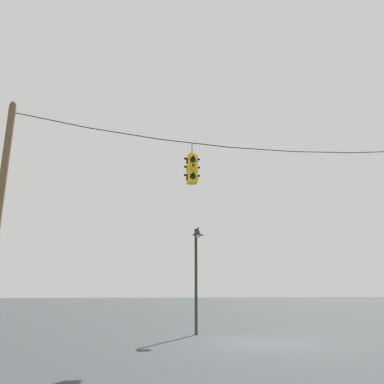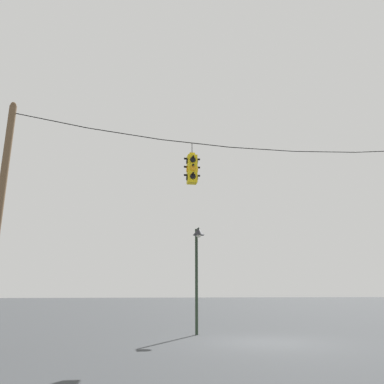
{
  "view_description": "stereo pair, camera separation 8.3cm",
  "coord_description": "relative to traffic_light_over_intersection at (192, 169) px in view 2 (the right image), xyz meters",
  "views": [
    {
      "loc": [
        -4.88,
        -12.96,
        1.67
      ],
      "look_at": [
        -2.68,
        -0.45,
        5.06
      ],
      "focal_mm": 35.0,
      "sensor_mm": 36.0,
      "label": 1
    },
    {
      "loc": [
        -4.8,
        -12.98,
        1.67
      ],
      "look_at": [
        -2.68,
        -0.45,
        5.06
      ],
      "focal_mm": 35.0,
      "sensor_mm": 36.0,
      "label": 2
    }
  ],
  "objects": [
    {
      "name": "ground_plane",
      "position": [
        2.68,
        0.45,
        -5.91
      ],
      "size": [
        200.0,
        200.0,
        0.0
      ],
      "primitive_type": "plane",
      "color": "#383A3D"
    },
    {
      "name": "span_wire",
      "position": [
        2.68,
        -0.0,
        1.18
      ],
      "size": [
        17.85,
        0.03,
        0.78
      ],
      "color": "black"
    },
    {
      "name": "traffic_light_over_intersection",
      "position": [
        0.0,
        0.0,
        0.0
      ],
      "size": [
        0.58,
        0.58,
        1.52
      ],
      "color": "yellow"
    },
    {
      "name": "street_lamp",
      "position": [
        0.72,
        2.84,
        -2.7
      ],
      "size": [
        0.48,
        0.82,
        4.27
      ],
      "color": "#233323",
      "rests_on": "ground_plane"
    }
  ]
}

